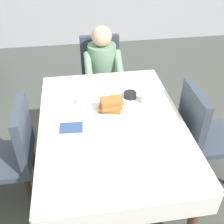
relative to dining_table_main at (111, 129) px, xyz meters
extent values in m
plane|color=#474C47|center=(0.00, 0.00, -0.65)|extent=(14.00, 14.00, 0.00)
cube|color=white|center=(0.00, 0.00, 0.07)|extent=(1.10, 1.50, 0.04)
cube|color=white|center=(0.00, -0.76, -0.04)|extent=(1.10, 0.01, 0.18)
cube|color=white|center=(0.00, 0.76, -0.04)|extent=(1.10, 0.01, 0.18)
cube|color=white|center=(-0.56, 0.00, -0.04)|extent=(0.01, 1.50, 0.18)
cube|color=white|center=(0.56, 0.00, -0.04)|extent=(0.01, 1.50, 0.18)
cylinder|color=brown|center=(0.47, -0.67, -0.30)|extent=(0.07, 0.07, 0.70)
cylinder|color=brown|center=(-0.47, 0.67, -0.30)|extent=(0.07, 0.07, 0.70)
cylinder|color=brown|center=(0.47, 0.67, -0.30)|extent=(0.07, 0.07, 0.70)
cube|color=#384251|center=(0.06, 1.07, -0.23)|extent=(0.44, 0.44, 0.05)
cube|color=#384251|center=(0.06, 1.27, 0.04)|extent=(0.44, 0.06, 0.48)
cylinder|color=#2D2319|center=(0.24, 0.89, -0.45)|extent=(0.04, 0.04, 0.40)
cylinder|color=#2D2319|center=(-0.12, 0.89, -0.45)|extent=(0.04, 0.04, 0.40)
cylinder|color=#2D2319|center=(0.24, 1.25, -0.45)|extent=(0.04, 0.04, 0.40)
cylinder|color=#2D2319|center=(-0.12, 1.25, -0.45)|extent=(0.04, 0.04, 0.40)
cylinder|color=gray|center=(0.06, 1.05, 0.03)|extent=(0.30, 0.30, 0.46)
sphere|color=#D8AD8C|center=(0.06, 1.03, 0.36)|extent=(0.21, 0.21, 0.21)
cylinder|color=gray|center=(0.22, 0.91, 0.10)|extent=(0.08, 0.29, 0.23)
cylinder|color=gray|center=(-0.10, 0.91, 0.10)|extent=(0.08, 0.29, 0.23)
cylinder|color=#383D51|center=(0.14, 0.87, -0.43)|extent=(0.10, 0.10, 0.45)
cylinder|color=#383D51|center=(-0.02, 0.87, -0.43)|extent=(0.10, 0.10, 0.45)
cube|color=#384251|center=(-0.87, 0.00, -0.23)|extent=(0.44, 0.44, 0.05)
cube|color=#384251|center=(-0.67, 0.00, 0.04)|extent=(0.06, 0.44, 0.48)
cylinder|color=#2D2319|center=(-0.69, -0.18, -0.45)|extent=(0.04, 0.04, 0.40)
cylinder|color=#2D2319|center=(-0.69, 0.18, -0.45)|extent=(0.04, 0.04, 0.40)
cube|color=#384251|center=(0.87, 0.00, -0.23)|extent=(0.44, 0.44, 0.05)
cube|color=#384251|center=(0.67, 0.00, 0.04)|extent=(0.06, 0.44, 0.48)
cylinder|color=#2D2319|center=(1.05, 0.18, -0.45)|extent=(0.04, 0.04, 0.40)
cylinder|color=#2D2319|center=(0.69, 0.18, -0.45)|extent=(0.04, 0.04, 0.40)
cylinder|color=#2D2319|center=(0.69, -0.18, -0.45)|extent=(0.04, 0.04, 0.40)
cylinder|color=white|center=(0.02, 0.12, 0.10)|extent=(0.28, 0.28, 0.02)
cube|color=#A36B33|center=(0.01, 0.12, 0.12)|extent=(0.21, 0.18, 0.04)
cube|color=#A36B33|center=(0.01, 0.10, 0.15)|extent=(0.17, 0.13, 0.02)
cube|color=#A36B33|center=(0.02, 0.12, 0.18)|extent=(0.18, 0.13, 0.03)
cylinder|color=white|center=(0.32, 0.20, 0.13)|extent=(0.08, 0.08, 0.08)
torus|color=white|center=(0.37, 0.20, 0.14)|extent=(0.05, 0.01, 0.05)
cylinder|color=black|center=(0.21, 0.29, 0.11)|extent=(0.11, 0.11, 0.04)
cone|color=silver|center=(-0.24, 0.27, 0.13)|extent=(0.08, 0.08, 0.07)
cube|color=silver|center=(-0.17, 0.10, 0.09)|extent=(0.02, 0.18, 0.00)
cube|color=silver|center=(0.21, 0.10, 0.09)|extent=(0.01, 0.20, 0.00)
cube|color=silver|center=(0.07, -0.18, 0.09)|extent=(0.15, 0.06, 0.00)
cube|color=#334C7F|center=(-0.31, -0.05, 0.09)|extent=(0.18, 0.13, 0.01)
camera|label=1|loc=(-0.24, -1.64, 1.40)|focal=43.90mm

